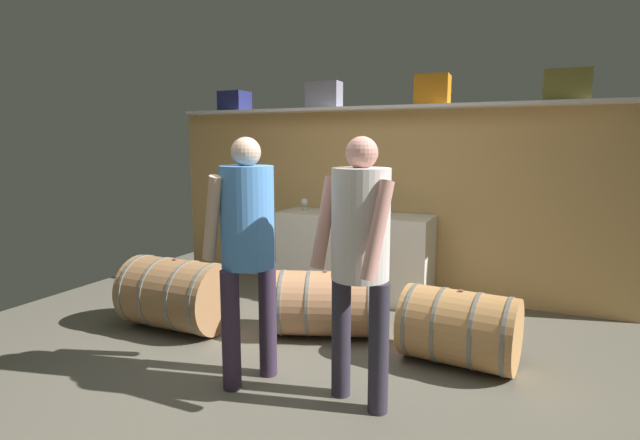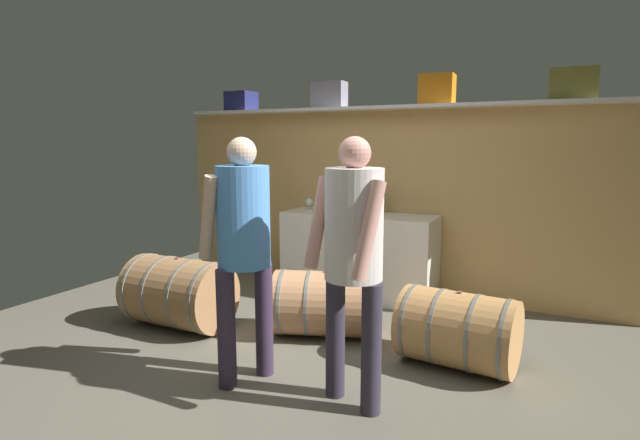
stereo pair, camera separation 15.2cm
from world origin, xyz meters
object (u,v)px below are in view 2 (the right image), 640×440
at_px(work_cabinet, 358,255).
at_px(visitor_tasting, 353,245).
at_px(toolcase_navy, 241,102).
at_px(wine_barrel_flank, 326,303).
at_px(wine_bottle_dark, 382,201).
at_px(winemaker_pouring, 243,235).
at_px(toolcase_olive, 573,84).
at_px(toolcase_grey, 329,95).
at_px(wine_barrel_near, 179,293).
at_px(wine_barrel_far, 458,330).
at_px(toolcase_orange, 437,90).
at_px(wine_glass, 309,202).

xyz_separation_m(work_cabinet, visitor_tasting, (0.83, -2.13, 0.59)).
xyz_separation_m(toolcase_navy, wine_barrel_flank, (1.79, -1.35, -1.86)).
distance_m(wine_bottle_dark, winemaker_pouring, 2.30).
distance_m(toolcase_olive, winemaker_pouring, 3.23).
bearing_deg(toolcase_grey, wine_barrel_near, -112.68).
distance_m(work_cabinet, wine_barrel_far, 1.85).
xyz_separation_m(toolcase_orange, work_cabinet, (-0.74, -0.18, -1.72)).
distance_m(toolcase_grey, visitor_tasting, 2.88).
height_order(toolcase_orange, work_cabinet, toolcase_orange).
bearing_deg(toolcase_olive, winemaker_pouring, -131.26).
xyz_separation_m(toolcase_grey, wine_barrel_near, (-0.65, -1.76, -1.85)).
height_order(toolcase_orange, visitor_tasting, toolcase_orange).
bearing_deg(work_cabinet, toolcase_olive, 5.40).
relative_size(wine_glass, wine_barrel_flank, 0.13).
bearing_deg(wine_glass, wine_barrel_flank, -56.49).
bearing_deg(toolcase_olive, wine_barrel_near, -151.98).
bearing_deg(wine_barrel_near, wine_barrel_far, 6.77).
height_order(toolcase_navy, toolcase_olive, toolcase_olive).
relative_size(wine_barrel_flank, visitor_tasting, 0.60).
bearing_deg(wine_barrel_far, winemaker_pouring, -140.37).
bearing_deg(wine_bottle_dark, toolcase_navy, 178.48).
bearing_deg(work_cabinet, toolcase_navy, 173.50).
distance_m(wine_glass, visitor_tasting, 2.59).
distance_m(wine_barrel_near, winemaker_pouring, 1.47).
height_order(toolcase_olive, work_cabinet, toolcase_olive).
distance_m(work_cabinet, wine_barrel_flank, 1.19).
xyz_separation_m(wine_glass, wine_barrel_far, (1.93, -1.30, -0.71)).
relative_size(toolcase_grey, toolcase_orange, 1.12).
height_order(toolcase_navy, winemaker_pouring, toolcase_navy).
bearing_deg(wine_barrel_near, wine_barrel_flank, 17.66).
relative_size(toolcase_grey, wine_barrel_near, 0.41).
bearing_deg(toolcase_olive, wine_barrel_flank, -144.74).
height_order(wine_bottle_dark, wine_glass, wine_bottle_dark).
height_order(toolcase_olive, wine_glass, toolcase_olive).
relative_size(toolcase_navy, work_cabinet, 0.19).
xyz_separation_m(toolcase_orange, visitor_tasting, (0.08, -2.32, -1.13)).
xyz_separation_m(toolcase_grey, wine_glass, (-0.16, -0.17, -1.18)).
xyz_separation_m(work_cabinet, wine_barrel_far, (1.32, -1.28, -0.17)).
bearing_deg(wine_barrel_flank, wine_barrel_near, 177.94).
bearing_deg(toolcase_orange, wine_glass, -175.80).
relative_size(toolcase_olive, work_cabinet, 0.24).
bearing_deg(wine_glass, winemaker_pouring, -73.53).
relative_size(toolcase_orange, wine_barrel_far, 0.38).
xyz_separation_m(toolcase_navy, wine_barrel_near, (0.52, -1.76, -1.83)).
distance_m(toolcase_navy, wine_glass, 1.54).
bearing_deg(winemaker_pouring, wine_barrel_far, -32.35).
xyz_separation_m(toolcase_navy, visitor_tasting, (2.45, -2.32, -1.10)).
height_order(wine_bottle_dark, wine_barrel_far, wine_bottle_dark).
relative_size(toolcase_orange, visitor_tasting, 0.19).
relative_size(wine_barrel_far, winemaker_pouring, 0.52).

